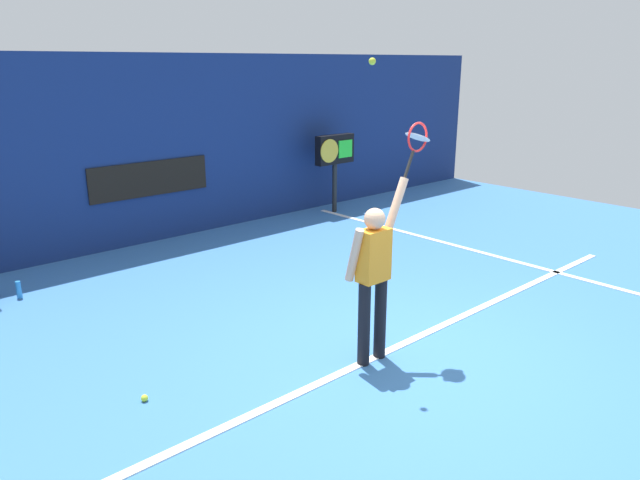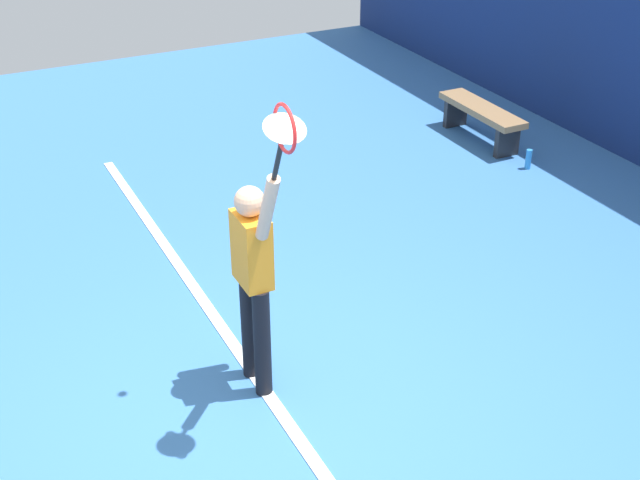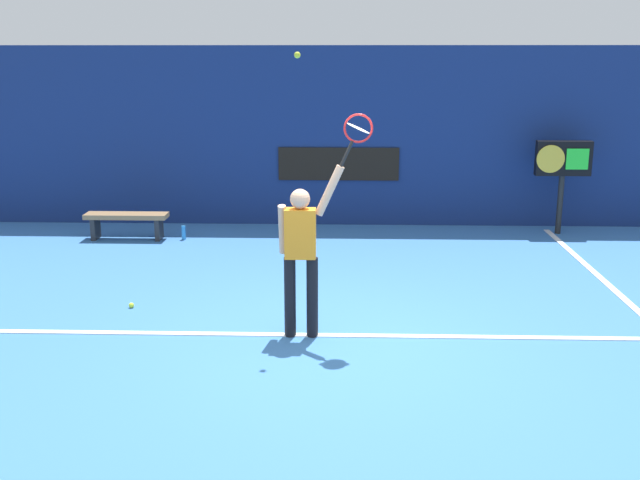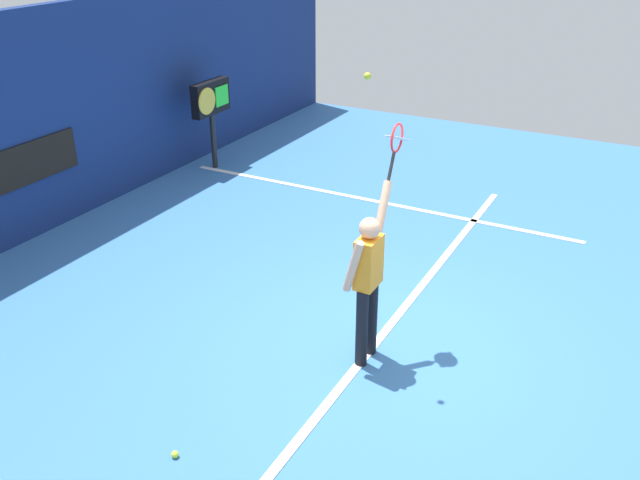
# 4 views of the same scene
# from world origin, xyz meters

# --- Properties ---
(ground_plane) EXTENTS (18.00, 18.00, 0.00)m
(ground_plane) POSITION_xyz_m (0.00, 0.00, 0.00)
(ground_plane) COLOR #3870B2
(court_baseline) EXTENTS (10.00, 0.10, 0.01)m
(court_baseline) POSITION_xyz_m (0.00, 0.19, 0.01)
(court_baseline) COLOR white
(court_baseline) RESTS_ON ground_plane
(tennis_player) EXTENTS (0.72, 0.31, 1.96)m
(tennis_player) POSITION_xyz_m (-0.36, 0.18, 1.01)
(tennis_player) COLOR black
(tennis_player) RESTS_ON ground_plane
(tennis_racket) EXTENTS (0.42, 0.27, 0.62)m
(tennis_racket) POSITION_xyz_m (0.24, 0.18, 2.31)
(tennis_racket) COLOR black
(court_bench) EXTENTS (1.40, 0.36, 0.45)m
(court_bench) POSITION_xyz_m (-3.61, 4.60, 0.34)
(court_bench) COLOR olive
(court_bench) RESTS_ON ground_plane
(water_bottle) EXTENTS (0.07, 0.07, 0.24)m
(water_bottle) POSITION_xyz_m (-2.64, 4.60, 0.12)
(water_bottle) COLOR #338CD8
(water_bottle) RESTS_ON ground_plane
(spare_ball) EXTENTS (0.07, 0.07, 0.07)m
(spare_ball) POSITION_xyz_m (-2.56, 1.06, 0.03)
(spare_ball) COLOR #CCE033
(spare_ball) RESTS_ON ground_plane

